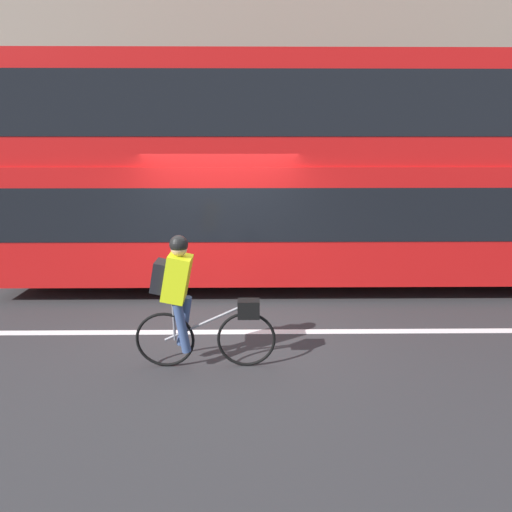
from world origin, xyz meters
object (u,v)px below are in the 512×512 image
(bus, at_px, (317,168))
(cyclist_on_bike, at_px, (189,299))
(street_sign_post, at_px, (56,186))
(trash_bin, at_px, (322,216))

(bus, xyz_separation_m, cyclist_on_bike, (-1.96, -3.22, -1.33))
(street_sign_post, bearing_deg, cyclist_on_bike, -55.52)
(cyclist_on_bike, relative_size, street_sign_post, 0.70)
(cyclist_on_bike, height_order, trash_bin, cyclist_on_bike)
(bus, relative_size, trash_bin, 11.13)
(bus, height_order, trash_bin, bus)
(cyclist_on_bike, bearing_deg, trash_bin, 68.18)
(bus, height_order, street_sign_post, bus)
(bus, bearing_deg, trash_bin, 78.01)
(cyclist_on_bike, distance_m, street_sign_post, 8.28)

